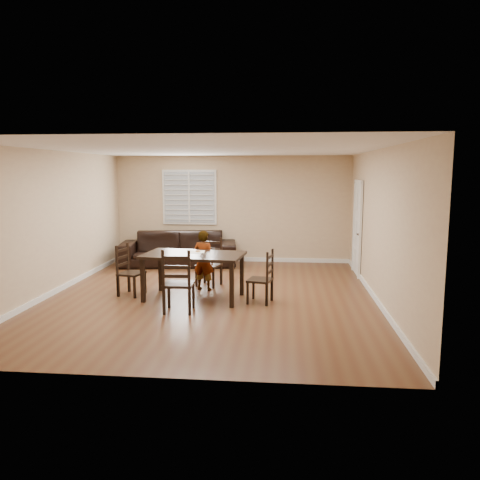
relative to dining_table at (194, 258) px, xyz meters
name	(u,v)px	position (x,y,z in m)	size (l,w,h in m)	color
ground	(211,296)	(0.29, 0.18, -0.75)	(7.00, 7.00, 0.00)	brown
room	(214,199)	(0.33, 0.36, 1.06)	(6.04, 7.04, 2.72)	#CDB38B
dining_table	(194,258)	(0.00, 0.00, 0.00)	(1.88, 1.20, 0.83)	black
chair_near	(211,263)	(0.15, 1.11, -0.30)	(0.55, 0.53, 0.98)	black
chair_far	(177,285)	(-0.09, -0.94, -0.26)	(0.50, 0.47, 1.07)	black
chair_left	(126,272)	(-1.33, 0.17, -0.31)	(0.49, 0.51, 0.96)	black
chair_right	(266,279)	(1.33, -0.16, -0.32)	(0.48, 0.50, 0.95)	black
child	(204,260)	(0.07, 0.64, -0.16)	(0.43, 0.28, 1.18)	gray
napkin	(197,252)	(0.02, 0.20, 0.09)	(0.29, 0.29, 0.00)	white
donut	(198,251)	(0.04, 0.20, 0.11)	(0.09, 0.09, 0.03)	#CC8D49
sofa	(179,249)	(-0.97, 3.01, -0.34)	(2.81, 1.10, 0.82)	black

